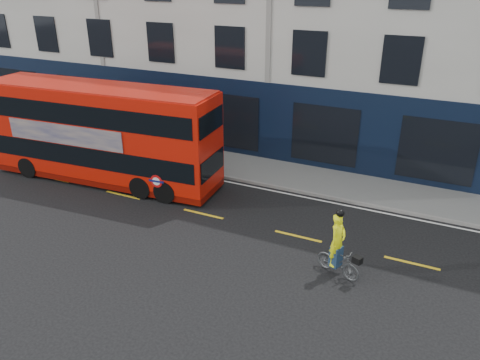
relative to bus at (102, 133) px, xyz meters
The scene contains 7 objects.
ground 6.66m from the bus, 24.17° to the right, with size 120.00×120.00×0.00m, color black.
pavement 7.28m from the bus, 34.53° to the left, with size 60.00×3.00×0.12m, color slate.
kerb 6.59m from the bus, 23.06° to the left, with size 60.00×0.12×0.13m, color gray.
road_edge_line 6.50m from the bus, 20.47° to the left, with size 58.00×0.10×0.01m, color silver.
lane_dashes 6.24m from the bus, 10.56° to the right, with size 58.00×0.12×0.01m, color yellow, non-canonical shape.
bus is the anchor object (origin of this frame).
cyclist 11.98m from the bus, 13.33° to the right, with size 1.63×0.94×2.33m.
Camera 1 is at (8.43, -12.79, 8.98)m, focal length 35.00 mm.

